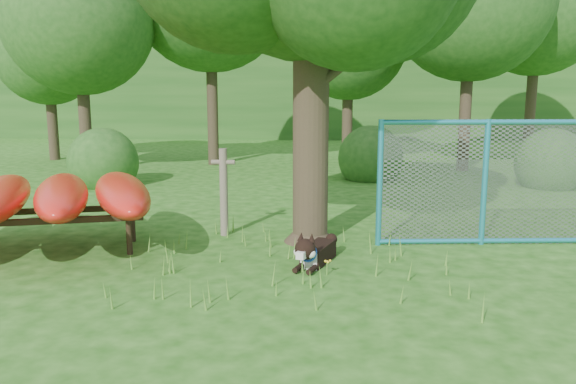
{
  "coord_description": "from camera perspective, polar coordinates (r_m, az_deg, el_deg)",
  "views": [
    {
      "loc": [
        0.7,
        -6.59,
        2.38
      ],
      "look_at": [
        0.2,
        1.2,
        1.0
      ],
      "focal_mm": 35.0,
      "sensor_mm": 36.0,
      "label": 1
    }
  ],
  "objects": [
    {
      "name": "ground",
      "position": [
        7.04,
        -2.28,
        -9.74
      ],
      "size": [
        80.0,
        80.0,
        0.0
      ],
      "primitive_type": "plane",
      "color": "#1C5410",
      "rests_on": "ground"
    },
    {
      "name": "wooden_post",
      "position": [
        9.45,
        -6.55,
        0.22
      ],
      "size": [
        0.4,
        0.14,
        1.47
      ],
      "rotation": [
        0.0,
        0.0,
        -0.05
      ],
      "color": "#665C4C",
      "rests_on": "ground"
    },
    {
      "name": "kayak_rack",
      "position": [
        9.17,
        -24.64,
        -0.44
      ],
      "size": [
        4.43,
        3.97,
        1.13
      ],
      "rotation": [
        0.0,
        0.0,
        0.27
      ],
      "color": "black",
      "rests_on": "ground"
    },
    {
      "name": "husky_dog",
      "position": [
        7.86,
        2.66,
        -6.14
      ],
      "size": [
        0.62,
        1.17,
        0.55
      ],
      "rotation": [
        0.0,
        0.0,
        -0.34
      ],
      "color": "black",
      "rests_on": "ground"
    },
    {
      "name": "fence_section",
      "position": [
        9.3,
        19.34,
        0.89
      ],
      "size": [
        3.39,
        0.39,
        3.31
      ],
      "rotation": [
        0.0,
        0.0,
        0.09
      ],
      "color": "teal",
      "rests_on": "ground"
    },
    {
      "name": "wildflower_clump",
      "position": [
        7.49,
        4.0,
        -7.17
      ],
      "size": [
        0.1,
        0.1,
        0.21
      ],
      "rotation": [
        0.0,
        0.0,
        -0.25
      ],
      "color": "#5D9932",
      "rests_on": "ground"
    },
    {
      "name": "bg_tree_a",
      "position": [
        18.21,
        -20.5,
        16.07
      ],
      "size": [
        4.4,
        4.4,
        6.7
      ],
      "color": "#32271B",
      "rests_on": "ground"
    },
    {
      "name": "bg_tree_c",
      "position": [
        19.68,
        6.19,
        15.03
      ],
      "size": [
        4.0,
        4.0,
        6.12
      ],
      "color": "#32271B",
      "rests_on": "ground"
    },
    {
      "name": "bg_tree_d",
      "position": [
        18.31,
        18.13,
        18.06
      ],
      "size": [
        4.8,
        4.8,
        7.5
      ],
      "color": "#32271B",
      "rests_on": "ground"
    },
    {
      "name": "bg_tree_e",
      "position": [
        22.03,
        24.04,
        16.65
      ],
      "size": [
        4.6,
        4.6,
        7.55
      ],
      "color": "#32271B",
      "rests_on": "ground"
    },
    {
      "name": "bg_tree_f",
      "position": [
        21.9,
        -23.25,
        12.79
      ],
      "size": [
        3.6,
        3.6,
        5.55
      ],
      "color": "#32271B",
      "rests_on": "ground"
    },
    {
      "name": "shrub_left",
      "position": [
        15.38,
        -18.13,
        0.64
      ],
      "size": [
        1.8,
        1.8,
        1.8
      ],
      "primitive_type": "sphere",
      "color": "#21511A",
      "rests_on": "ground"
    },
    {
      "name": "shrub_right",
      "position": [
        15.88,
        25.04,
        0.47
      ],
      "size": [
        1.8,
        1.8,
        1.8
      ],
      "primitive_type": "sphere",
      "color": "#21511A",
      "rests_on": "ground"
    },
    {
      "name": "shrub_mid",
      "position": [
        15.82,
        8.34,
        1.29
      ],
      "size": [
        1.8,
        1.8,
        1.8
      ],
      "primitive_type": "sphere",
      "color": "#21511A",
      "rests_on": "ground"
    },
    {
      "name": "wooded_hillside",
      "position": [
        34.6,
        2.55,
        11.07
      ],
      "size": [
        80.0,
        12.0,
        6.0
      ],
      "primitive_type": "cube",
      "color": "#21511A",
      "rests_on": "ground"
    }
  ]
}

